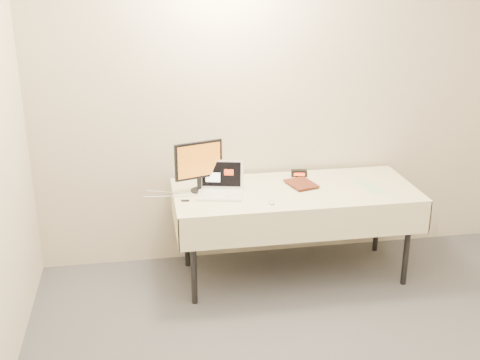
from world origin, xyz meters
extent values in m
cube|color=beige|center=(0.00, 2.50, 1.35)|extent=(4.00, 0.10, 2.70)
cylinder|color=black|center=(-0.82, 1.75, 0.34)|extent=(0.04, 0.04, 0.69)
cylinder|color=black|center=(0.82, 1.75, 0.34)|extent=(0.04, 0.04, 0.69)
cylinder|color=black|center=(-0.82, 2.34, 0.34)|extent=(0.04, 0.04, 0.69)
cylinder|color=black|center=(0.82, 2.34, 0.34)|extent=(0.04, 0.04, 0.69)
cube|color=gray|center=(0.00, 2.04, 0.71)|extent=(1.80, 0.75, 0.04)
cube|color=beige|center=(0.00, 2.04, 0.73)|extent=(1.86, 0.81, 0.01)
cube|color=beige|center=(0.00, 1.64, 0.60)|extent=(1.86, 0.01, 0.25)
cube|color=beige|center=(0.00, 2.45, 0.60)|extent=(1.86, 0.01, 0.25)
cube|color=beige|center=(-0.93, 2.04, 0.60)|extent=(0.01, 0.81, 0.25)
cube|color=beige|center=(0.93, 2.04, 0.60)|extent=(0.01, 0.81, 0.25)
cube|color=white|center=(-0.59, 2.00, 0.75)|extent=(0.38, 0.30, 0.02)
cube|color=white|center=(-0.56, 2.14, 0.86)|extent=(0.34, 0.14, 0.21)
cube|color=black|center=(-0.56, 2.14, 0.86)|extent=(0.30, 0.11, 0.18)
cylinder|color=black|center=(-0.73, 2.13, 0.74)|extent=(0.17, 0.17, 0.01)
cube|color=black|center=(-0.73, 2.13, 0.80)|extent=(0.03, 0.03, 0.09)
cube|color=black|center=(-0.73, 2.13, 0.99)|extent=(0.37, 0.13, 0.28)
cube|color=orange|center=(-0.73, 2.13, 0.99)|extent=(0.33, 0.10, 0.25)
imported|color=maroon|center=(-0.02, 2.09, 0.86)|extent=(0.19, 0.07, 0.25)
cube|color=black|center=(0.11, 2.32, 0.76)|extent=(0.13, 0.07, 0.05)
cube|color=#FF340C|center=(0.10, 2.30, 0.76)|extent=(0.09, 0.02, 0.02)
ellipsoid|color=silver|center=(-0.24, 1.80, 0.75)|extent=(0.05, 0.09, 0.02)
cube|color=#B2DBAE|center=(0.59, 1.99, 0.74)|extent=(0.20, 0.34, 0.00)
cube|color=black|center=(-0.85, 1.94, 0.74)|extent=(0.06, 0.02, 0.01)
camera|label=1|loc=(-1.15, -2.12, 2.39)|focal=45.00mm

